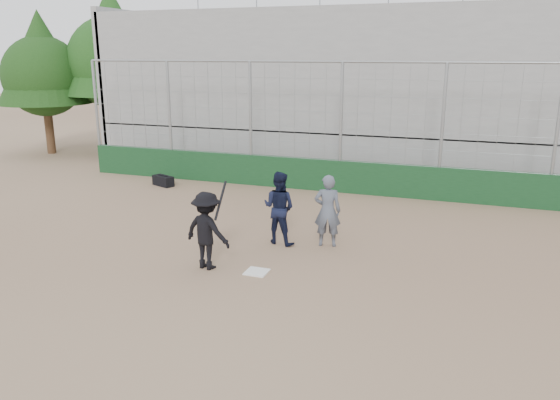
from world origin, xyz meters
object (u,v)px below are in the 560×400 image
(batter_at_plate, at_px, (207,230))
(catcher_crouched, at_px, (279,220))
(umpire, at_px, (327,214))
(equipment_bag, at_px, (163,181))

(batter_at_plate, xyz_separation_m, catcher_crouched, (0.87, 1.88, -0.23))
(batter_at_plate, distance_m, umpire, 2.86)
(catcher_crouched, height_order, umpire, umpire)
(batter_at_plate, height_order, equipment_bag, batter_at_plate)
(umpire, bearing_deg, batter_at_plate, 34.79)
(batter_at_plate, bearing_deg, equipment_bag, 128.07)
(batter_at_plate, relative_size, umpire, 1.19)
(catcher_crouched, xyz_separation_m, equipment_bag, (-5.52, 4.05, -0.40))
(catcher_crouched, bearing_deg, umpire, 11.51)
(catcher_crouched, xyz_separation_m, umpire, (1.08, 0.22, 0.17))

